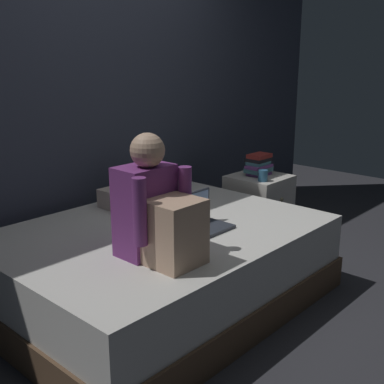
% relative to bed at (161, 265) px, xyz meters
% --- Properties ---
extents(ground_plane, '(8.00, 8.00, 0.00)m').
position_rel_bed_xyz_m(ground_plane, '(0.20, -0.30, -0.25)').
color(ground_plane, '#2D2D33').
extents(wall_back, '(5.60, 0.10, 2.70)m').
position_rel_bed_xyz_m(wall_back, '(0.20, 0.90, 1.10)').
color(wall_back, '#383D4C').
rests_on(wall_back, ground_plane).
extents(bed, '(2.00, 1.50, 0.50)m').
position_rel_bed_xyz_m(bed, '(0.00, 0.00, 0.00)').
color(bed, brown).
rests_on(bed, ground_plane).
extents(nightstand, '(0.44, 0.46, 0.57)m').
position_rel_bed_xyz_m(nightstand, '(1.30, 0.16, 0.04)').
color(nightstand, beige).
rests_on(nightstand, ground_plane).
extents(person_sitting, '(0.39, 0.44, 0.66)m').
position_rel_bed_xyz_m(person_sitting, '(-0.33, -0.32, 0.50)').
color(person_sitting, '#75337A').
rests_on(person_sitting, bed).
extents(laptop, '(0.32, 0.23, 0.22)m').
position_rel_bed_xyz_m(laptop, '(0.15, -0.20, 0.31)').
color(laptop, '#333842').
rests_on(laptop, bed).
extents(pillow, '(0.56, 0.36, 0.13)m').
position_rel_bed_xyz_m(pillow, '(0.27, 0.45, 0.32)').
color(pillow, beige).
rests_on(pillow, bed).
extents(book_stack, '(0.25, 0.16, 0.18)m').
position_rel_bed_xyz_m(book_stack, '(1.31, 0.18, 0.41)').
color(book_stack, '#703D84').
rests_on(book_stack, nightstand).
extents(mug, '(0.08, 0.08, 0.09)m').
position_rel_bed_xyz_m(mug, '(1.17, 0.04, 0.37)').
color(mug, teal).
rests_on(mug, nightstand).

